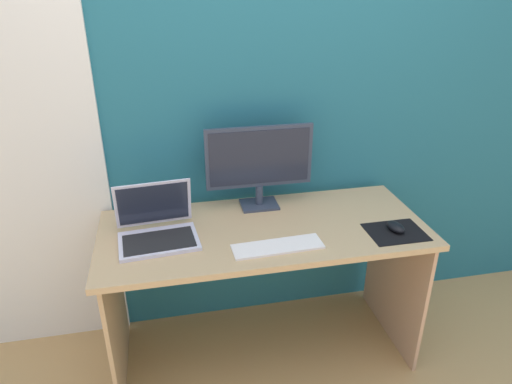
{
  "coord_description": "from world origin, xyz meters",
  "views": [
    {
      "loc": [
        -0.4,
        -1.75,
        1.76
      ],
      "look_at": [
        -0.04,
        -0.02,
        0.92
      ],
      "focal_mm": 32.14,
      "sensor_mm": 36.0,
      "label": 1
    }
  ],
  "objects_px": {
    "monitor": "(259,162)",
    "laptop": "(157,228)",
    "mouse": "(396,227)",
    "keyboard_external": "(278,247)"
  },
  "relations": [
    {
      "from": "laptop",
      "to": "keyboard_external",
      "type": "distance_m",
      "value": 0.52
    },
    {
      "from": "monitor",
      "to": "keyboard_external",
      "type": "distance_m",
      "value": 0.45
    },
    {
      "from": "monitor",
      "to": "laptop",
      "type": "xyz_separation_m",
      "value": [
        -0.49,
        -0.21,
        -0.18
      ]
    },
    {
      "from": "mouse",
      "to": "monitor",
      "type": "bearing_deg",
      "value": 135.3
    },
    {
      "from": "keyboard_external",
      "to": "mouse",
      "type": "bearing_deg",
      "value": 0.11
    },
    {
      "from": "monitor",
      "to": "laptop",
      "type": "distance_m",
      "value": 0.57
    },
    {
      "from": "monitor",
      "to": "keyboard_external",
      "type": "xyz_separation_m",
      "value": [
        -0.01,
        -0.39,
        -0.23
      ]
    },
    {
      "from": "monitor",
      "to": "mouse",
      "type": "xyz_separation_m",
      "value": [
        0.54,
        -0.37,
        -0.21
      ]
    },
    {
      "from": "monitor",
      "to": "keyboard_external",
      "type": "bearing_deg",
      "value": -90.79
    },
    {
      "from": "mouse",
      "to": "keyboard_external",
      "type": "bearing_deg",
      "value": 172.06
    }
  ]
}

